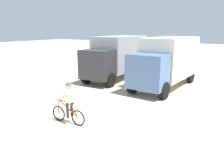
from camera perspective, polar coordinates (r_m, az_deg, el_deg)
The scene contains 4 objects.
ground_plane at distance 9.31m, azimuth -10.25°, elevation -11.01°, with size 120.00×120.00×0.00m, color beige.
box_truck_grey_hauler at distance 17.82m, azimuth 1.30°, elevation 7.39°, with size 2.50×6.79×3.35m.
box_truck_cream_rv at distance 15.53m, azimuth 13.87°, elevation 6.03°, with size 2.80×6.89×3.35m.
cyclist_orange_shirt at distance 9.43m, azimuth -11.05°, elevation -5.17°, with size 1.73×0.52×1.82m.
Camera 1 is at (5.77, -6.20, 3.88)m, focal length 35.68 mm.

